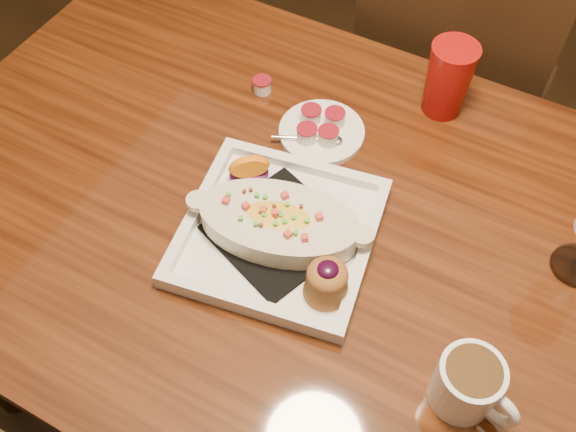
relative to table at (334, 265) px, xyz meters
The scene contains 8 objects.
floor 0.65m from the table, ahead, with size 7.00×7.00×0.00m, color black.
table is the anchor object (origin of this frame).
chair_far 0.65m from the table, 90.00° to the left, with size 0.42×0.42×0.93m.
plate 0.15m from the table, 142.88° to the right, with size 0.33×0.33×0.08m.
coffee_mug 0.34m from the table, 31.52° to the right, with size 0.12×0.09×0.09m.
saucer 0.24m from the table, 124.36° to the left, with size 0.15×0.15×0.10m.
creamer_loose 0.36m from the table, 139.87° to the left, with size 0.04×0.04×0.03m.
red_tumbler 0.38m from the table, 82.27° to the left, with size 0.08×0.08×0.14m, color #A80F0C.
Camera 1 is at (0.20, -0.53, 1.59)m, focal length 40.00 mm.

